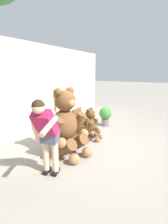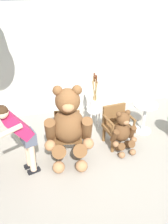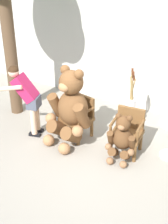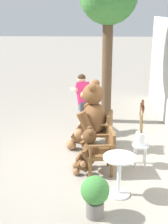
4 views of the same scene
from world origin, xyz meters
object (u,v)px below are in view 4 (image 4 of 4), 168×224
Objects in this scene: teddy_bear_large at (91,116)px; person_visitor at (84,99)px; teddy_bear_small at (88,150)px; brush_bucket at (141,135)px; white_stool at (140,149)px; wooden_chair_right at (103,150)px; wooden_chair_left at (102,129)px; round_side_table at (119,171)px; potted_plant at (95,194)px.

teddy_bear_large is 0.93m from person_visitor.
person_visitor is (-2.03, -0.16, 0.44)m from teddy_bear_small.
teddy_bear_large is at bearing -129.31° from brush_bucket.
white_stool is at bearing 34.91° from person_visitor.
wooden_chair_right is 1.19m from teddy_bear_large.
wooden_chair_left is at bearing 26.02° from person_visitor.
wooden_chair_left is 1.87× the size of white_stool.
teddy_bear_large is at bearing -129.17° from white_stool.
wooden_chair_right is at bearing 12.70° from person_visitor.
teddy_bear_large is at bearing -95.78° from wooden_chair_left.
round_side_table is at bearing 14.25° from person_visitor.
round_side_table is (1.88, 0.26, -0.01)m from wooden_chair_left.
person_visitor is 3.23× the size of white_stool.
brush_bucket reaches higher than wooden_chair_left.
wooden_chair_right is 1.26× the size of potted_plant.
person_visitor reaches higher than white_stool.
white_stool is 0.68× the size of potted_plant.
round_side_table is at bearing 35.29° from teddy_bear_small.
white_stool is at bearing 50.83° from teddy_bear_large.
teddy_bear_small is 0.95m from round_side_table.
wooden_chair_left is 1.09m from wooden_chair_right.
wooden_chair_right reaches higher than white_stool.
person_visitor reaches higher than round_side_table.
wooden_chair_right is 0.29m from teddy_bear_small.
teddy_bear_small is 1.11m from brush_bucket.
wooden_chair_right reaches higher than round_side_table.
potted_plant is (0.61, -0.40, -0.05)m from round_side_table.
teddy_bear_small is at bearing -87.47° from wooden_chair_right.
teddy_bear_large is 1.38m from white_stool.
brush_bucket is at bearing 50.69° from teddy_bear_large.
potted_plant is at bearing -28.12° from brush_bucket.
white_stool is 1.91m from potted_plant.
wooden_chair_right is 0.92× the size of brush_bucket.
person_visitor reaches higher than potted_plant.
teddy_bear_small reaches higher than white_stool.
teddy_bear_large is at bearing -164.67° from round_side_table.
wooden_chair_left is 0.58× the size of person_visitor.
teddy_bear_large reaches higher than brush_bucket.
teddy_bear_small is (1.10, -0.29, -0.01)m from wooden_chair_left.
potted_plant is at bearing -5.89° from wooden_chair_right.
brush_bucket is at bearing 155.04° from round_side_table.
wooden_chair_right is 1.41m from potted_plant.
teddy_bear_small is (0.01, -0.29, -0.01)m from wooden_chair_right.
teddy_bear_large reaches higher than round_side_table.
wooden_chair_left is at bearing 84.22° from teddy_bear_large.
teddy_bear_small is 1.09m from white_stool.
person_visitor is at bearing -145.17° from brush_bucket.
person_visitor is 2.06× the size of round_side_table.
person_visitor is at bearing -167.30° from wooden_chair_right.
round_side_table is at bearing 18.12° from wooden_chair_right.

